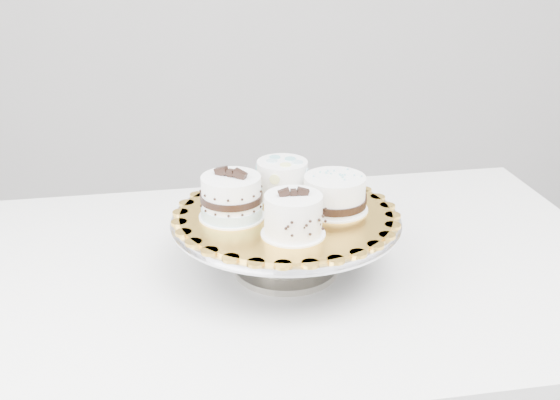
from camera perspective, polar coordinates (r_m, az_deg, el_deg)
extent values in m
cube|color=white|center=(1.32, 1.40, -5.99)|extent=(1.25, 0.84, 0.04)
cube|color=white|center=(1.84, -19.20, -12.03)|extent=(0.05, 0.05, 0.71)
cube|color=white|center=(1.98, 15.63, -8.83)|extent=(0.05, 0.05, 0.71)
cylinder|color=gray|center=(1.29, 0.48, -5.52)|extent=(0.19, 0.19, 0.01)
cylinder|color=gray|center=(1.27, 0.48, -3.79)|extent=(0.12, 0.12, 0.10)
cylinder|color=silver|center=(1.24, 0.49, -1.51)|extent=(0.40, 0.40, 0.01)
cylinder|color=silver|center=(1.24, 0.49, -1.66)|extent=(0.41, 0.41, 0.00)
cylinder|color=#C6892A|center=(1.24, 0.49, -1.17)|extent=(0.48, 0.48, 0.01)
cylinder|color=white|center=(1.16, 1.07, -2.74)|extent=(0.11, 0.11, 0.00)
cylinder|color=white|center=(1.14, 1.09, -1.17)|extent=(0.10, 0.10, 0.07)
cylinder|color=white|center=(1.22, -3.93, -1.30)|extent=(0.11, 0.11, 0.00)
cylinder|color=white|center=(1.21, -3.97, 0.32)|extent=(0.14, 0.14, 0.07)
cylinder|color=#A4C7CF|center=(1.22, -3.94, -0.85)|extent=(0.11, 0.11, 0.02)
cylinder|color=black|center=(1.21, -3.97, 0.28)|extent=(0.11, 0.11, 0.01)
cylinder|color=white|center=(1.31, 0.18, 0.39)|extent=(0.11, 0.11, 0.00)
cylinder|color=white|center=(1.29, 0.18, 1.79)|extent=(0.10, 0.10, 0.07)
cylinder|color=white|center=(1.25, 4.41, -0.71)|extent=(0.12, 0.12, 0.00)
cylinder|color=white|center=(1.24, 4.45, 0.61)|extent=(0.13, 0.13, 0.06)
cylinder|color=black|center=(1.25, 4.43, -0.06)|extent=(0.11, 0.11, 0.01)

